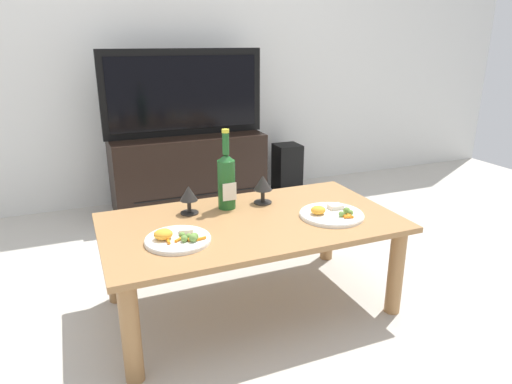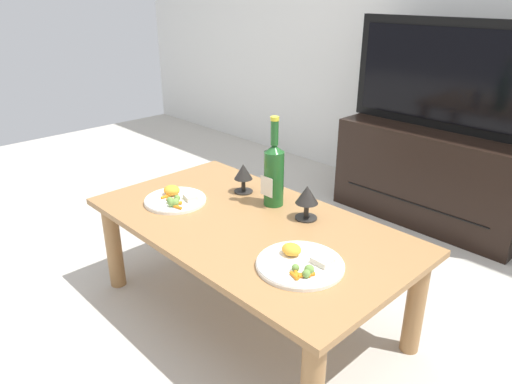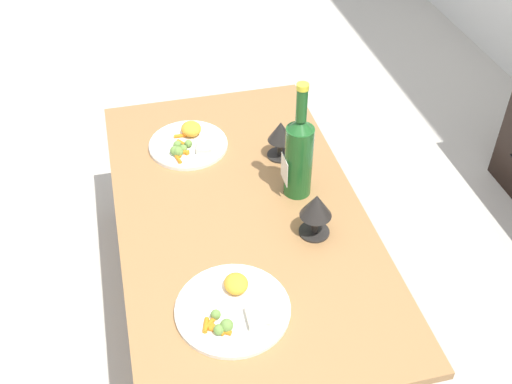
{
  "view_description": "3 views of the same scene",
  "coord_description": "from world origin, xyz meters",
  "px_view_note": "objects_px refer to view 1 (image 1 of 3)",
  "views": [
    {
      "loc": [
        -0.7,
        -1.73,
        1.2
      ],
      "look_at": [
        0.05,
        0.06,
        0.54
      ],
      "focal_mm": 31.92,
      "sensor_mm": 36.0,
      "label": 1
    },
    {
      "loc": [
        1.21,
        -1.12,
        1.27
      ],
      "look_at": [
        -0.04,
        0.07,
        0.53
      ],
      "focal_mm": 33.23,
      "sensor_mm": 36.0,
      "label": 2
    },
    {
      "loc": [
        1.32,
        -0.27,
        1.68
      ],
      "look_at": [
        0.03,
        0.04,
        0.53
      ],
      "focal_mm": 43.7,
      "sensor_mm": 36.0,
      "label": 3
    }
  ],
  "objects_px": {
    "dinner_plate_right": "(331,214)",
    "goblet_right": "(263,185)",
    "tv_stand": "(188,172)",
    "floor_speaker": "(287,168)",
    "wine_bottle": "(226,179)",
    "dining_table": "(251,234)",
    "goblet_left": "(189,195)",
    "dinner_plate_left": "(177,238)",
    "tv_screen": "(184,93)"
  },
  "relations": [
    {
      "from": "goblet_left",
      "to": "goblet_right",
      "type": "bearing_deg",
      "value": -0.0
    },
    {
      "from": "wine_bottle",
      "to": "dinner_plate_left",
      "type": "distance_m",
      "value": 0.44
    },
    {
      "from": "tv_screen",
      "to": "goblet_left",
      "type": "xyz_separation_m",
      "value": [
        -0.3,
        -1.23,
        -0.32
      ]
    },
    {
      "from": "floor_speaker",
      "to": "wine_bottle",
      "type": "xyz_separation_m",
      "value": [
        -0.95,
        -1.27,
        0.38
      ]
    },
    {
      "from": "dinner_plate_left",
      "to": "goblet_right",
      "type": "bearing_deg",
      "value": 29.92
    },
    {
      "from": "tv_stand",
      "to": "dinner_plate_right",
      "type": "xyz_separation_m",
      "value": [
        0.28,
        -1.51,
        0.17
      ]
    },
    {
      "from": "dinner_plate_left",
      "to": "floor_speaker",
      "type": "bearing_deg",
      "value": 51.04
    },
    {
      "from": "dining_table",
      "to": "dinner_plate_right",
      "type": "xyz_separation_m",
      "value": [
        0.35,
        -0.1,
        0.08
      ]
    },
    {
      "from": "tv_screen",
      "to": "dinner_plate_right",
      "type": "xyz_separation_m",
      "value": [
        0.28,
        -1.51,
        -0.39
      ]
    },
    {
      "from": "wine_bottle",
      "to": "goblet_right",
      "type": "distance_m",
      "value": 0.19
    },
    {
      "from": "floor_speaker",
      "to": "goblet_left",
      "type": "relative_size",
      "value": 2.99
    },
    {
      "from": "floor_speaker",
      "to": "dinner_plate_right",
      "type": "distance_m",
      "value": 1.66
    },
    {
      "from": "dining_table",
      "to": "tv_stand",
      "type": "relative_size",
      "value": 1.2
    },
    {
      "from": "floor_speaker",
      "to": "dinner_plate_left",
      "type": "height_order",
      "value": "dinner_plate_left"
    },
    {
      "from": "tv_screen",
      "to": "dinner_plate_left",
      "type": "relative_size",
      "value": 4.31
    },
    {
      "from": "wine_bottle",
      "to": "goblet_left",
      "type": "xyz_separation_m",
      "value": [
        -0.18,
        -0.0,
        -0.06
      ]
    },
    {
      "from": "dining_table",
      "to": "wine_bottle",
      "type": "distance_m",
      "value": 0.29
    },
    {
      "from": "wine_bottle",
      "to": "goblet_right",
      "type": "xyz_separation_m",
      "value": [
        0.18,
        -0.0,
        -0.05
      ]
    },
    {
      "from": "dining_table",
      "to": "wine_bottle",
      "type": "bearing_deg",
      "value": 104.32
    },
    {
      "from": "wine_bottle",
      "to": "tv_stand",
      "type": "bearing_deg",
      "value": 84.5
    },
    {
      "from": "tv_screen",
      "to": "dinner_plate_left",
      "type": "distance_m",
      "value": 1.62
    },
    {
      "from": "floor_speaker",
      "to": "wine_bottle",
      "type": "bearing_deg",
      "value": -125.54
    },
    {
      "from": "dinner_plate_right",
      "to": "floor_speaker",
      "type": "bearing_deg",
      "value": 70.5
    },
    {
      "from": "dining_table",
      "to": "dinner_plate_left",
      "type": "xyz_separation_m",
      "value": [
        -0.35,
        -0.1,
        0.08
      ]
    },
    {
      "from": "tv_screen",
      "to": "dinner_plate_right",
      "type": "distance_m",
      "value": 1.59
    },
    {
      "from": "wine_bottle",
      "to": "dinner_plate_right",
      "type": "xyz_separation_m",
      "value": [
        0.4,
        -0.28,
        -0.13
      ]
    },
    {
      "from": "tv_screen",
      "to": "dining_table",
      "type": "bearing_deg",
      "value": -92.85
    },
    {
      "from": "dinner_plate_right",
      "to": "goblet_right",
      "type": "bearing_deg",
      "value": 127.62
    },
    {
      "from": "tv_screen",
      "to": "wine_bottle",
      "type": "height_order",
      "value": "tv_screen"
    },
    {
      "from": "tv_stand",
      "to": "goblet_left",
      "type": "bearing_deg",
      "value": -103.75
    },
    {
      "from": "floor_speaker",
      "to": "goblet_left",
      "type": "height_order",
      "value": "goblet_left"
    },
    {
      "from": "dining_table",
      "to": "tv_screen",
      "type": "height_order",
      "value": "tv_screen"
    },
    {
      "from": "wine_bottle",
      "to": "goblet_left",
      "type": "bearing_deg",
      "value": -178.93
    },
    {
      "from": "floor_speaker",
      "to": "dinner_plate_right",
      "type": "height_order",
      "value": "dinner_plate_right"
    },
    {
      "from": "goblet_left",
      "to": "dinner_plate_right",
      "type": "height_order",
      "value": "goblet_left"
    },
    {
      "from": "tv_stand",
      "to": "tv_screen",
      "type": "xyz_separation_m",
      "value": [
        0.0,
        -0.0,
        0.57
      ]
    },
    {
      "from": "tv_screen",
      "to": "goblet_right",
      "type": "relative_size",
      "value": 8.11
    },
    {
      "from": "dining_table",
      "to": "floor_speaker",
      "type": "relative_size",
      "value": 3.27
    },
    {
      "from": "floor_speaker",
      "to": "dining_table",
      "type": "bearing_deg",
      "value": -120.49
    },
    {
      "from": "wine_bottle",
      "to": "goblet_left",
      "type": "height_order",
      "value": "wine_bottle"
    },
    {
      "from": "goblet_right",
      "to": "dinner_plate_left",
      "type": "xyz_separation_m",
      "value": [
        -0.49,
        -0.28,
        -0.08
      ]
    },
    {
      "from": "dinner_plate_left",
      "to": "tv_screen",
      "type": "bearing_deg",
      "value": 74.33
    },
    {
      "from": "dining_table",
      "to": "dinner_plate_right",
      "type": "height_order",
      "value": "dinner_plate_right"
    },
    {
      "from": "dinner_plate_right",
      "to": "dinner_plate_left",
      "type": "bearing_deg",
      "value": -179.96
    },
    {
      "from": "dining_table",
      "to": "dinner_plate_right",
      "type": "relative_size",
      "value": 4.46
    },
    {
      "from": "goblet_left",
      "to": "dining_table",
      "type": "bearing_deg",
      "value": -38.52
    },
    {
      "from": "floor_speaker",
      "to": "goblet_right",
      "type": "distance_m",
      "value": 1.52
    },
    {
      "from": "dining_table",
      "to": "tv_screen",
      "type": "relative_size",
      "value": 1.15
    },
    {
      "from": "dinner_plate_left",
      "to": "wine_bottle",
      "type": "bearing_deg",
      "value": 42.98
    },
    {
      "from": "wine_bottle",
      "to": "dining_table",
      "type": "bearing_deg",
      "value": -75.68
    }
  ]
}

